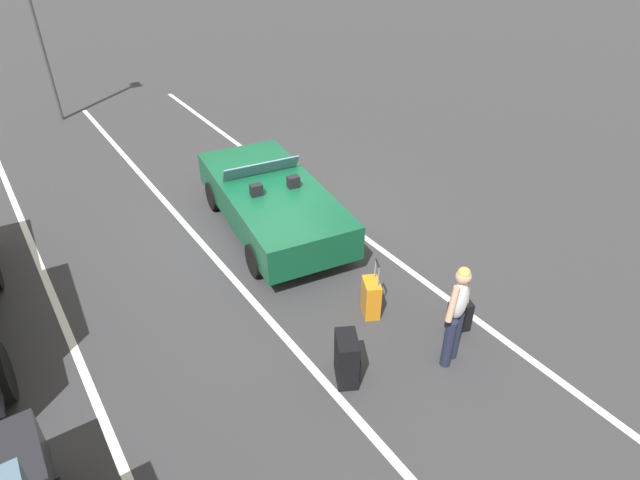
# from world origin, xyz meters

# --- Properties ---
(ground_plane) EXTENTS (80.00, 80.00, 0.00)m
(ground_plane) POSITION_xyz_m (0.00, 0.00, 0.00)
(ground_plane) COLOR #333335
(lot_line_near) EXTENTS (18.00, 0.12, 0.01)m
(lot_line_near) POSITION_xyz_m (0.00, -1.29, 0.00)
(lot_line_near) COLOR silver
(lot_line_near) RESTS_ON ground_plane
(lot_line_mid) EXTENTS (18.00, 0.12, 0.01)m
(lot_line_mid) POSITION_xyz_m (0.00, 1.41, 0.00)
(lot_line_mid) COLOR silver
(lot_line_mid) RESTS_ON ground_plane
(lot_line_far) EXTENTS (18.00, 0.12, 0.01)m
(lot_line_far) POSITION_xyz_m (0.00, 4.11, 0.00)
(lot_line_far) COLOR silver
(lot_line_far) RESTS_ON ground_plane
(convertible_car) EXTENTS (4.35, 2.34, 1.24)m
(convertible_car) POSITION_xyz_m (0.21, -0.03, 0.59)
(convertible_car) COLOR #0F4C2D
(convertible_car) RESTS_ON ground_plane
(suitcase_large_black) EXTENTS (0.56, 0.47, 0.74)m
(suitcase_large_black) POSITION_xyz_m (-3.93, 1.12, 0.37)
(suitcase_large_black) COLOR black
(suitcase_large_black) RESTS_ON ground_plane
(suitcase_medium_bright) EXTENTS (0.46, 0.39, 0.99)m
(suitcase_medium_bright) POSITION_xyz_m (-3.06, -0.01, 0.31)
(suitcase_medium_bright) COLOR orange
(suitcase_medium_bright) RESTS_ON ground_plane
(suitcase_small_carryon) EXTENTS (0.30, 0.39, 0.89)m
(suitcase_small_carryon) POSITION_xyz_m (-4.11, -0.89, 0.26)
(suitcase_small_carryon) COLOR black
(suitcase_small_carryon) RESTS_ON ground_plane
(traveler_person) EXTENTS (0.30, 0.60, 1.65)m
(traveler_person) POSITION_xyz_m (-4.49, -0.30, 0.93)
(traveler_person) COLOR #1E2338
(traveler_person) RESTS_ON ground_plane
(parking_lamp_post) EXTENTS (0.50, 0.24, 5.05)m
(parking_lamp_post) POSITION_xyz_m (8.60, 2.14, 2.93)
(parking_lamp_post) COLOR #4C4C51
(parking_lamp_post) RESTS_ON ground_plane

